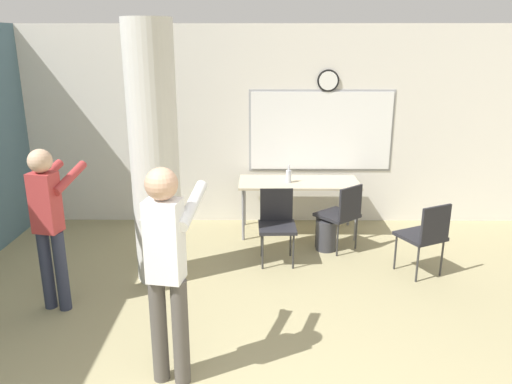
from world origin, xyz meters
TOP-DOWN VIEW (x-y plane):
  - wall_back at (0.02, 5.06)m, footprint 8.00×0.15m
  - support_pillar at (-1.24, 3.14)m, footprint 0.51×0.51m
  - folding_table at (0.41, 4.52)m, footprint 1.62×0.70m
  - bottle_on_table at (0.27, 4.46)m, footprint 0.07×0.07m
  - waste_bin at (0.73, 3.91)m, footprint 0.26×0.26m
  - chair_table_front at (0.08, 3.60)m, footprint 0.45×0.45m
  - chair_table_right at (0.91, 3.91)m, footprint 0.62×0.62m
  - chair_mid_room at (1.74, 3.20)m, footprint 0.59×0.59m
  - person_watching_back at (-2.14, 2.45)m, footprint 0.45×0.64m
  - person_playing_front at (-0.81, 1.35)m, footprint 0.46×0.70m

SIDE VIEW (x-z plane):
  - waste_bin at x=0.73m, z-range 0.00..0.40m
  - chair_table_front at x=0.08m, z-range 0.08..0.95m
  - chair_table_right at x=0.91m, z-range 0.08..0.95m
  - chair_mid_room at x=1.74m, z-range 0.08..0.95m
  - folding_table at x=0.41m, z-range 0.32..1.06m
  - bottle_on_table at x=0.27m, z-range 0.71..0.95m
  - person_watching_back at x=-2.14m, z-range 0.14..1.77m
  - person_playing_front at x=-0.81m, z-range 0.15..1.89m
  - wall_back at x=0.02m, z-range 0.00..2.80m
  - support_pillar at x=-1.24m, z-range 0.00..2.80m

